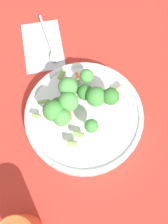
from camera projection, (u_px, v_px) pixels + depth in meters
name	position (u px, v px, depth m)	size (l,w,h in m)	color
ground_plane	(84.00, 119.00, 0.66)	(3.00, 3.00, 0.00)	#B72D23
bowl	(84.00, 116.00, 0.64)	(0.29, 0.29, 0.04)	silver
pasta_salad	(77.00, 101.00, 0.59)	(0.19, 0.24, 0.08)	#8CB766
napkin	(43.00, 46.00, 0.74)	(0.18, 0.13, 0.01)	#B2BCC6
spoon	(51.00, 47.00, 0.73)	(0.17, 0.03, 0.01)	silver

